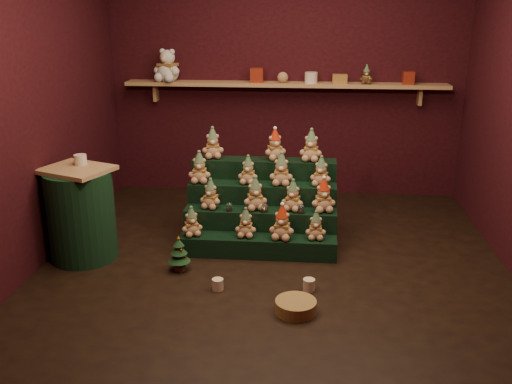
# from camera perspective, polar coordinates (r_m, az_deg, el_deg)

# --- Properties ---
(ground) EXTENTS (4.00, 4.00, 0.00)m
(ground) POSITION_cam_1_polar(r_m,az_deg,el_deg) (5.05, 1.76, -7.02)
(ground) COLOR black
(ground) RESTS_ON ground
(back_wall) EXTENTS (4.00, 0.10, 2.80)m
(back_wall) POSITION_cam_1_polar(r_m,az_deg,el_deg) (6.65, 3.00, 11.76)
(back_wall) COLOR black
(back_wall) RESTS_ON ground
(front_wall) EXTENTS (4.00, 0.10, 2.80)m
(front_wall) POSITION_cam_1_polar(r_m,az_deg,el_deg) (2.63, -0.74, 1.43)
(front_wall) COLOR black
(front_wall) RESTS_ON ground
(left_wall) EXTENTS (0.10, 4.00, 2.80)m
(left_wall) POSITION_cam_1_polar(r_m,az_deg,el_deg) (5.17, -21.69, 8.57)
(left_wall) COLOR black
(left_wall) RESTS_ON ground
(back_shelf) EXTENTS (3.60, 0.26, 0.24)m
(back_shelf) POSITION_cam_1_polar(r_m,az_deg,el_deg) (6.49, 2.92, 10.65)
(back_shelf) COLOR tan
(back_shelf) RESTS_ON ground
(riser_tier_front) EXTENTS (1.40, 0.22, 0.18)m
(riser_tier_front) POSITION_cam_1_polar(r_m,az_deg,el_deg) (5.14, 0.22, -5.45)
(riser_tier_front) COLOR black
(riser_tier_front) RESTS_ON ground
(riser_tier_midfront) EXTENTS (1.40, 0.22, 0.36)m
(riser_tier_midfront) POSITION_cam_1_polar(r_m,az_deg,el_deg) (5.31, 0.43, -3.60)
(riser_tier_midfront) COLOR black
(riser_tier_midfront) RESTS_ON ground
(riser_tier_midback) EXTENTS (1.40, 0.22, 0.54)m
(riser_tier_midback) POSITION_cam_1_polar(r_m,az_deg,el_deg) (5.48, 0.62, -1.87)
(riser_tier_midback) COLOR black
(riser_tier_midback) RESTS_ON ground
(riser_tier_back) EXTENTS (1.40, 0.22, 0.72)m
(riser_tier_back) POSITION_cam_1_polar(r_m,az_deg,el_deg) (5.65, 0.81, -0.24)
(riser_tier_back) COLOR black
(riser_tier_back) RESTS_ON ground
(teddy_0) EXTENTS (0.24, 0.23, 0.26)m
(teddy_0) POSITION_cam_1_polar(r_m,az_deg,el_deg) (5.13, -6.46, -2.94)
(teddy_0) COLOR tan
(teddy_0) RESTS_ON riser_tier_front
(teddy_1) EXTENTS (0.19, 0.17, 0.26)m
(teddy_1) POSITION_cam_1_polar(r_m,az_deg,el_deg) (5.07, -1.03, -3.08)
(teddy_1) COLOR tan
(teddy_1) RESTS_ON riser_tier_front
(teddy_2) EXTENTS (0.25, 0.23, 0.31)m
(teddy_2) POSITION_cam_1_polar(r_m,az_deg,el_deg) (5.02, 2.63, -3.04)
(teddy_2) COLOR tan
(teddy_2) RESTS_ON riser_tier_front
(teddy_3) EXTENTS (0.19, 0.17, 0.25)m
(teddy_3) POSITION_cam_1_polar(r_m,az_deg,el_deg) (5.05, 6.00, -3.34)
(teddy_3) COLOR tan
(teddy_3) RESTS_ON riser_tier_front
(teddy_4) EXTENTS (0.23, 0.22, 0.27)m
(teddy_4) POSITION_cam_1_polar(r_m,az_deg,el_deg) (5.26, -4.55, -0.18)
(teddy_4) COLOR tan
(teddy_4) RESTS_ON riser_tier_midfront
(teddy_5) EXTENTS (0.26, 0.25, 0.30)m
(teddy_5) POSITION_cam_1_polar(r_m,az_deg,el_deg) (5.21, -0.09, -0.14)
(teddy_5) COLOR tan
(teddy_5) RESTS_ON riser_tier_midfront
(teddy_6) EXTENTS (0.24, 0.22, 0.28)m
(teddy_6) POSITION_cam_1_polar(r_m,az_deg,el_deg) (5.20, 3.71, -0.34)
(teddy_6) COLOR tan
(teddy_6) RESTS_ON riser_tier_midfront
(teddy_7) EXTENTS (0.25, 0.24, 0.31)m
(teddy_7) POSITION_cam_1_polar(r_m,az_deg,el_deg) (5.19, 6.76, -0.31)
(teddy_7) COLOR tan
(teddy_7) RESTS_ON riser_tier_midfront
(teddy_8) EXTENTS (0.22, 0.20, 0.30)m
(teddy_8) POSITION_cam_1_polar(r_m,az_deg,el_deg) (5.42, -5.67, 2.47)
(teddy_8) COLOR tan
(teddy_8) RESTS_ON riser_tier_midback
(teddy_9) EXTENTS (0.21, 0.19, 0.26)m
(teddy_9) POSITION_cam_1_polar(r_m,az_deg,el_deg) (5.37, -0.79, 2.22)
(teddy_9) COLOR tan
(teddy_9) RESTS_ON riser_tier_midback
(teddy_10) EXTENTS (0.22, 0.20, 0.30)m
(teddy_10) POSITION_cam_1_polar(r_m,az_deg,el_deg) (5.33, 2.55, 2.31)
(teddy_10) COLOR tan
(teddy_10) RESTS_ON riser_tier_midback
(teddy_11) EXTENTS (0.24, 0.22, 0.27)m
(teddy_11) POSITION_cam_1_polar(r_m,az_deg,el_deg) (5.34, 6.54, 2.07)
(teddy_11) COLOR tan
(teddy_11) RESTS_ON riser_tier_midback
(teddy_12) EXTENTS (0.24, 0.23, 0.30)m
(teddy_12) POSITION_cam_1_polar(r_m,az_deg,el_deg) (5.59, -4.35, 4.91)
(teddy_12) COLOR tan
(teddy_12) RESTS_ON riser_tier_back
(teddy_13) EXTENTS (0.27, 0.26, 0.29)m
(teddy_13) POSITION_cam_1_polar(r_m,az_deg,el_deg) (5.52, 1.91, 4.77)
(teddy_13) COLOR tan
(teddy_13) RESTS_ON riser_tier_back
(teddy_14) EXTENTS (0.24, 0.23, 0.30)m
(teddy_14) POSITION_cam_1_polar(r_m,az_deg,el_deg) (5.49, 5.54, 4.66)
(teddy_14) COLOR tan
(teddy_14) RESTS_ON riser_tier_back
(snow_globe_a) EXTENTS (0.06, 0.06, 0.08)m
(snow_globe_a) POSITION_cam_1_polar(r_m,az_deg,el_deg) (5.20, -2.69, -1.49)
(snow_globe_a) COLOR black
(snow_globe_a) RESTS_ON riser_tier_midfront
(snow_globe_b) EXTENTS (0.06, 0.06, 0.08)m
(snow_globe_b) POSITION_cam_1_polar(r_m,az_deg,el_deg) (5.17, 0.87, -1.58)
(snow_globe_b) COLOR black
(snow_globe_b) RESTS_ON riser_tier_midfront
(snow_globe_c) EXTENTS (0.06, 0.06, 0.08)m
(snow_globe_c) POSITION_cam_1_polar(r_m,az_deg,el_deg) (5.15, 4.54, -1.70)
(snow_globe_c) COLOR black
(snow_globe_c) RESTS_ON riser_tier_midfront
(side_table) EXTENTS (0.67, 0.62, 0.83)m
(side_table) POSITION_cam_1_polar(r_m,az_deg,el_deg) (5.22, -17.08, -2.11)
(side_table) COLOR tan
(side_table) RESTS_ON ground
(table_ornament) EXTENTS (0.11, 0.11, 0.09)m
(table_ornament) POSITION_cam_1_polar(r_m,az_deg,el_deg) (5.17, -17.16, 3.12)
(table_ornament) COLOR beige
(table_ornament) RESTS_ON side_table
(mini_christmas_tree) EXTENTS (0.19, 0.19, 0.32)m
(mini_christmas_tree) POSITION_cam_1_polar(r_m,az_deg,el_deg) (4.88, -7.70, -6.11)
(mini_christmas_tree) COLOR #442718
(mini_christmas_tree) RESTS_ON ground
(mug_left) EXTENTS (0.09, 0.09, 0.09)m
(mug_left) POSITION_cam_1_polar(r_m,az_deg,el_deg) (4.59, -3.85, -9.19)
(mug_left) COLOR beige
(mug_left) RESTS_ON ground
(mug_right) EXTENTS (0.10, 0.10, 0.10)m
(mug_right) POSITION_cam_1_polar(r_m,az_deg,el_deg) (4.59, 5.32, -9.22)
(mug_right) COLOR beige
(mug_right) RESTS_ON ground
(wicker_basket) EXTENTS (0.38, 0.38, 0.10)m
(wicker_basket) POSITION_cam_1_polar(r_m,az_deg,el_deg) (4.28, 4.00, -11.35)
(wicker_basket) COLOR olive
(wicker_basket) RESTS_ON ground
(white_bear) EXTENTS (0.40, 0.39, 0.46)m
(white_bear) POSITION_cam_1_polar(r_m,az_deg,el_deg) (6.62, -8.84, 12.82)
(white_bear) COLOR white
(white_bear) RESTS_ON back_shelf
(brown_bear) EXTENTS (0.14, 0.13, 0.20)m
(brown_bear) POSITION_cam_1_polar(r_m,az_deg,el_deg) (6.47, 10.98, 11.43)
(brown_bear) COLOR #462B17
(brown_bear) RESTS_ON back_shelf
(gift_tin_red_a) EXTENTS (0.14, 0.14, 0.16)m
(gift_tin_red_a) POSITION_cam_1_polar(r_m,az_deg,el_deg) (6.48, 0.09, 11.60)
(gift_tin_red_a) COLOR maroon
(gift_tin_red_a) RESTS_ON back_shelf
(gift_tin_cream) EXTENTS (0.14, 0.14, 0.12)m
(gift_tin_cream) POSITION_cam_1_polar(r_m,az_deg,el_deg) (6.45, 5.53, 11.31)
(gift_tin_cream) COLOR beige
(gift_tin_cream) RESTS_ON back_shelf
(gift_tin_red_b) EXTENTS (0.12, 0.12, 0.14)m
(gift_tin_red_b) POSITION_cam_1_polar(r_m,az_deg,el_deg) (6.54, 14.98, 10.97)
(gift_tin_red_b) COLOR maroon
(gift_tin_red_b) RESTS_ON back_shelf
(shelf_plush_ball) EXTENTS (0.12, 0.12, 0.12)m
(shelf_plush_ball) POSITION_cam_1_polar(r_m,az_deg,el_deg) (6.46, 2.69, 11.38)
(shelf_plush_ball) COLOR tan
(shelf_plush_ball) RESTS_ON back_shelf
(scarf_gift_box) EXTENTS (0.16, 0.10, 0.10)m
(scarf_gift_box) POSITION_cam_1_polar(r_m,az_deg,el_deg) (6.46, 8.38, 11.13)
(scarf_gift_box) COLOR #C75A1C
(scarf_gift_box) RESTS_ON back_shelf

